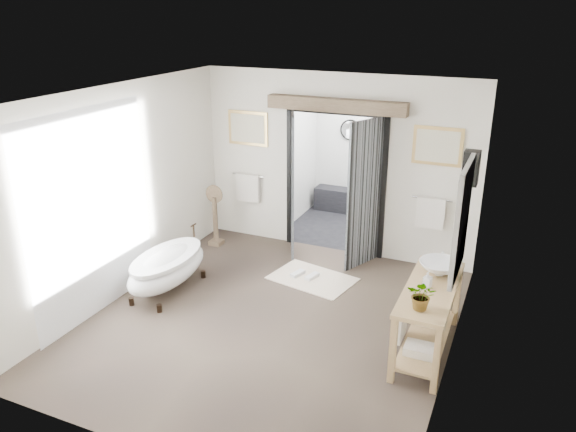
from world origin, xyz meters
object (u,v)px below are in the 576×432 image
object	(u,v)px
rug	(312,279)
basin	(440,268)
clawfoot_tub	(167,267)
vanity	(426,313)

from	to	relation	value
rug	basin	bearing A→B (deg)	-23.39
rug	basin	xyz separation A→B (m)	(1.93, -0.83, 0.93)
clawfoot_tub	vanity	xyz separation A→B (m)	(3.62, -0.03, 0.13)
clawfoot_tub	rug	xyz separation A→B (m)	(1.75, 1.16, -0.36)
rug	clawfoot_tub	bearing A→B (deg)	-146.45
vanity	rug	size ratio (longest dim) A/B	1.33
clawfoot_tub	vanity	world-z (taller)	vanity
clawfoot_tub	rug	size ratio (longest dim) A/B	1.30
vanity	basin	bearing A→B (deg)	81.23
clawfoot_tub	vanity	size ratio (longest dim) A/B	0.97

